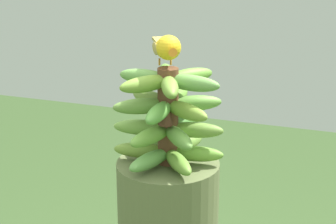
{
  "coord_description": "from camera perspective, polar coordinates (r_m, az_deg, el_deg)",
  "views": [
    {
      "loc": [
        -1.29,
        -0.46,
        1.87
      ],
      "look_at": [
        0.0,
        0.0,
        1.42
      ],
      "focal_mm": 61.5,
      "sensor_mm": 36.0,
      "label": 1
    }
  ],
  "objects": [
    {
      "name": "banana_bunch",
      "position": [
        1.44,
        -0.01,
        -0.48
      ],
      "size": [
        0.28,
        0.29,
        0.25
      ],
      "color": "brown",
      "rests_on": "banana_tree"
    },
    {
      "name": "perched_bird",
      "position": [
        1.41,
        -0.15,
        6.36
      ],
      "size": [
        0.21,
        0.13,
        0.08
      ],
      "color": "#C68933",
      "rests_on": "banana_bunch"
    }
  ]
}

